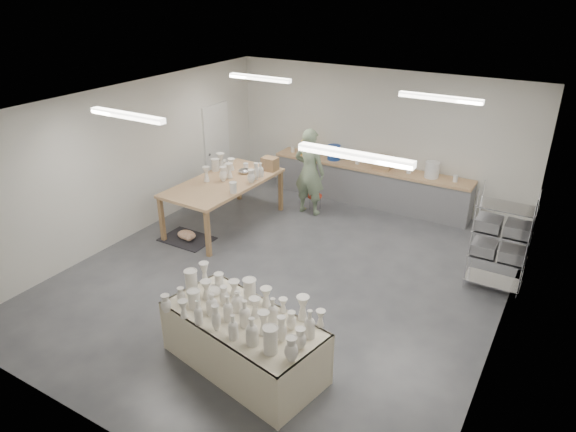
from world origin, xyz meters
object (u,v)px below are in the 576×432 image
Objects in this scene: work_table at (229,179)px; drying_table at (244,338)px; potter at (309,172)px; red_stool at (315,197)px.

drying_table is at bearing -49.84° from work_table.
work_table is 1.74m from potter.
work_table is 2.07m from red_stool.
drying_table reaches higher than red_stool.
drying_table is at bearing -72.29° from red_stool.
work_table is at bearing -127.66° from red_stool.
potter is 5.12× the size of red_stool.
drying_table is 1.24× the size of potter.
work_table reaches higher than red_stool.
work_table is 7.09× the size of red_stool.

